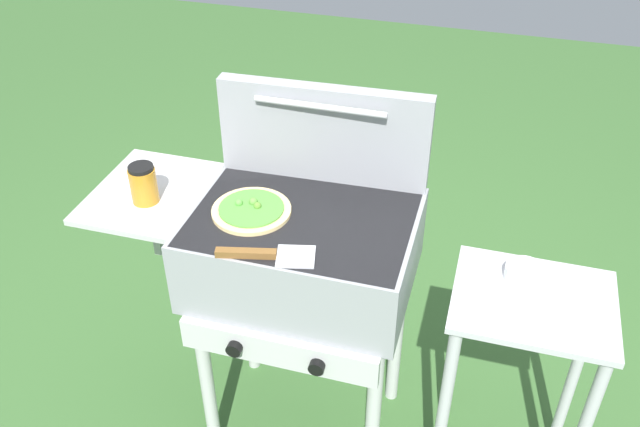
% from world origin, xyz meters
% --- Properties ---
extents(ground_plane, '(8.00, 8.00, 0.00)m').
position_xyz_m(ground_plane, '(0.00, 0.00, 0.00)').
color(ground_plane, '#38602D').
extents(grill, '(0.96, 0.53, 0.90)m').
position_xyz_m(grill, '(-0.01, -0.00, 0.76)').
color(grill, gray).
rests_on(grill, ground_plane).
extents(grill_lid_open, '(0.63, 0.09, 0.30)m').
position_xyz_m(grill_lid_open, '(0.00, 0.21, 1.05)').
color(grill_lid_open, gray).
rests_on(grill_lid_open, grill).
extents(pizza_veggie, '(0.23, 0.23, 0.03)m').
position_xyz_m(pizza_veggie, '(-0.15, -0.02, 0.91)').
color(pizza_veggie, '#E0C17F').
rests_on(pizza_veggie, grill).
extents(sauce_jar, '(0.08, 0.08, 0.12)m').
position_xyz_m(sauce_jar, '(-0.46, -0.05, 0.96)').
color(sauce_jar, '#B77A1E').
rests_on(sauce_jar, grill).
extents(spatula, '(0.27, 0.12, 0.02)m').
position_xyz_m(spatula, '(-0.04, -0.20, 0.91)').
color(spatula, '#B7BABF').
rests_on(spatula, grill).
extents(prep_table, '(0.44, 0.36, 0.76)m').
position_xyz_m(prep_table, '(0.66, 0.00, 0.54)').
color(prep_table, '#B2B2B7').
rests_on(prep_table, ground_plane).
extents(topping_bowl_near, '(0.11, 0.11, 0.04)m').
position_xyz_m(topping_bowl_near, '(0.63, 0.07, 0.78)').
color(topping_bowl_near, silver).
rests_on(topping_bowl_near, prep_table).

